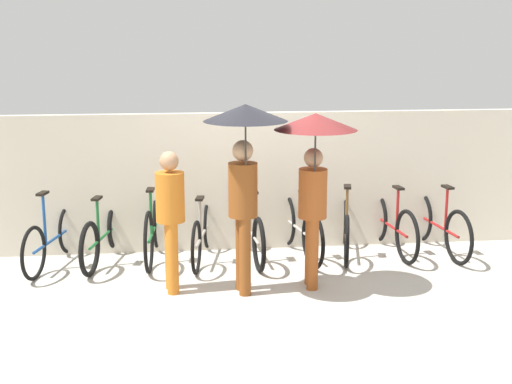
# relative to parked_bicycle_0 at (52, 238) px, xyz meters

# --- Properties ---
(ground_plane) EXTENTS (30.00, 30.00, 0.00)m
(ground_plane) POSITION_rel_parked_bicycle_0_xyz_m (2.49, -1.39, -0.35)
(ground_plane) COLOR #B7B2A8
(back_wall) EXTENTS (12.98, 0.12, 1.83)m
(back_wall) POSITION_rel_parked_bicycle_0_xyz_m (2.49, 0.45, 0.56)
(back_wall) COLOR beige
(back_wall) RESTS_ON ground
(parked_bicycle_0) EXTENTS (0.58, 1.69, 1.06)m
(parked_bicycle_0) POSITION_rel_parked_bicycle_0_xyz_m (0.00, 0.00, 0.00)
(parked_bicycle_0) COLOR black
(parked_bicycle_0) RESTS_ON ground
(parked_bicycle_1) EXTENTS (0.55, 1.73, 1.11)m
(parked_bicycle_1) POSITION_rel_parked_bicycle_0_xyz_m (0.62, 0.07, 0.00)
(parked_bicycle_1) COLOR black
(parked_bicycle_1) RESTS_ON ground
(parked_bicycle_2) EXTENTS (0.44, 1.78, 1.03)m
(parked_bicycle_2) POSITION_rel_parked_bicycle_0_xyz_m (1.24, 0.09, 0.05)
(parked_bicycle_2) COLOR black
(parked_bicycle_2) RESTS_ON ground
(parked_bicycle_3) EXTENTS (0.49, 1.71, 1.09)m
(parked_bicycle_3) POSITION_rel_parked_bicycle_0_xyz_m (1.87, 0.00, 0.00)
(parked_bicycle_3) COLOR black
(parked_bicycle_3) RESTS_ON ground
(parked_bicycle_4) EXTENTS (0.44, 1.76, 1.05)m
(parked_bicycle_4) POSITION_rel_parked_bicycle_0_xyz_m (2.49, 0.00, 0.01)
(parked_bicycle_4) COLOR black
(parked_bicycle_4) RESTS_ON ground
(parked_bicycle_5) EXTENTS (0.48, 1.77, 1.02)m
(parked_bicycle_5) POSITION_rel_parked_bicycle_0_xyz_m (3.11, 0.02, 0.03)
(parked_bicycle_5) COLOR black
(parked_bicycle_5) RESTS_ON ground
(parked_bicycle_6) EXTENTS (0.53, 1.64, 0.97)m
(parked_bicycle_6) POSITION_rel_parked_bicycle_0_xyz_m (3.73, 0.01, 0.00)
(parked_bicycle_6) COLOR black
(parked_bicycle_6) RESTS_ON ground
(parked_bicycle_7) EXTENTS (0.44, 1.72, 1.07)m
(parked_bicycle_7) POSITION_rel_parked_bicycle_0_xyz_m (4.35, 0.06, 0.02)
(parked_bicycle_7) COLOR black
(parked_bicycle_7) RESTS_ON ground
(parked_bicycle_8) EXTENTS (0.44, 1.78, 1.09)m
(parked_bicycle_8) POSITION_rel_parked_bicycle_0_xyz_m (4.98, -0.00, 0.02)
(parked_bicycle_8) COLOR black
(parked_bicycle_8) RESTS_ON ground
(pedestrian_leading) EXTENTS (0.32, 0.32, 1.59)m
(pedestrian_leading) POSITION_rel_parked_bicycle_0_xyz_m (1.48, -1.09, 0.58)
(pedestrian_leading) COLOR #C66B1E
(pedestrian_leading) RESTS_ON ground
(pedestrian_center) EXTENTS (0.89, 0.89, 2.12)m
(pedestrian_center) POSITION_rel_parked_bicycle_0_xyz_m (2.28, -1.30, 1.26)
(pedestrian_center) COLOR brown
(pedestrian_center) RESTS_ON ground
(pedestrian_trailing) EXTENTS (0.90, 0.90, 2.01)m
(pedestrian_trailing) POSITION_rel_parked_bicycle_0_xyz_m (3.05, -1.22, 1.18)
(pedestrian_trailing) COLOR #9E4C1E
(pedestrian_trailing) RESTS_ON ground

